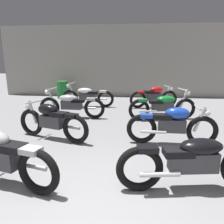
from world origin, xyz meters
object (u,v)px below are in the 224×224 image
motorcycle_right_row_2 (163,106)px  motorcycle_right_row_3 (154,96)px  motorcycle_right_row_1 (172,125)px  motorcycle_left_row_2 (71,104)px  motorcycle_right_row_0 (194,160)px  motorcycle_left_row_1 (52,120)px  oil_drum (63,90)px  motorcycle_left_row_0 (1,156)px  motorcycle_left_row_3 (87,96)px

motorcycle_right_row_2 → motorcycle_right_row_3: bearing=93.3°
motorcycle_right_row_1 → motorcycle_left_row_2: bearing=144.6°
motorcycle_right_row_2 → motorcycle_right_row_0: bearing=-91.3°
motorcycle_left_row_2 → motorcycle_right_row_3: bearing=33.5°
motorcycle_left_row_1 → oil_drum: bearing=106.0°
motorcycle_left_row_1 → motorcycle_right_row_0: (2.75, -1.77, -0.01)m
motorcycle_right_row_1 → motorcycle_right_row_3: size_ratio=1.02×
motorcycle_right_row_0 → motorcycle_right_row_3: 5.59m
motorcycle_left_row_0 → motorcycle_left_row_2: bearing=91.2°
motorcycle_left_row_1 → motorcycle_left_row_2: 1.96m
motorcycle_left_row_1 → motorcycle_right_row_0: motorcycle_right_row_0 is taller
motorcycle_left_row_3 → motorcycle_right_row_3: 2.69m
motorcycle_right_row_0 → motorcycle_right_row_3: bearing=90.2°
motorcycle_right_row_3 → oil_drum: motorcycle_right_row_3 is taller
motorcycle_left_row_1 → motorcycle_right_row_3: same height
motorcycle_left_row_0 → motorcycle_left_row_2: (-0.08, 3.87, -0.01)m
motorcycle_right_row_0 → oil_drum: (-4.39, 7.50, -0.03)m
motorcycle_right_row_0 → motorcycle_right_row_1: size_ratio=1.10×
motorcycle_right_row_0 → oil_drum: 8.69m
motorcycle_left_row_1 → motorcycle_right_row_2: (2.83, 2.02, -0.01)m
motorcycle_left_row_0 → motorcycle_left_row_2: size_ratio=0.89×
motorcycle_left_row_0 → motorcycle_right_row_3: size_ratio=1.00×
motorcycle_left_row_2 → oil_drum: (-1.54, 3.78, -0.03)m
motorcycle_left_row_1 → motorcycle_right_row_2: motorcycle_right_row_2 is taller
motorcycle_right_row_2 → motorcycle_right_row_3: motorcycle_right_row_2 is taller
motorcycle_right_row_1 → oil_drum: size_ratio=2.32×
motorcycle_right_row_0 → motorcycle_left_row_3: bearing=116.1°
oil_drum → motorcycle_right_row_3: bearing=-23.5°
motorcycle_right_row_1 → motorcycle_right_row_3: same height
motorcycle_left_row_2 → motorcycle_left_row_0: bearing=-88.8°
motorcycle_left_row_0 → motorcycle_left_row_1: size_ratio=1.02×
motorcycle_left_row_0 → motorcycle_right_row_1: bearing=33.8°
motorcycle_left_row_2 → motorcycle_right_row_3: 3.39m
motorcycle_left_row_0 → motorcycle_right_row_0: motorcycle_right_row_0 is taller
motorcycle_left_row_0 → motorcycle_left_row_1: 1.92m
motorcycle_right_row_3 → oil_drum: size_ratio=2.27×
motorcycle_right_row_0 → motorcycle_right_row_3: motorcycle_right_row_0 is taller
motorcycle_left_row_0 → motorcycle_right_row_3: 6.37m
motorcycle_left_row_1 → motorcycle_right_row_0: 3.26m
motorcycle_left_row_1 → motorcycle_left_row_2: (-0.10, 1.95, -0.01)m
motorcycle_left_row_1 → motorcycle_right_row_1: same height
motorcycle_left_row_1 → motorcycle_right_row_1: 2.75m
motorcycle_left_row_3 → motorcycle_left_row_2: bearing=-94.3°
motorcycle_left_row_3 → motorcycle_right_row_2: bearing=-32.0°
motorcycle_left_row_3 → motorcycle_right_row_0: (2.71, -5.53, 0.00)m
motorcycle_left_row_3 → motorcycle_right_row_0: 6.16m
motorcycle_right_row_0 → motorcycle_right_row_2: same height
motorcycle_right_row_2 → oil_drum: motorcycle_right_row_2 is taller
motorcycle_right_row_2 → oil_drum: bearing=140.3°
motorcycle_left_row_3 → motorcycle_right_row_2: (2.80, -1.75, 0.00)m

